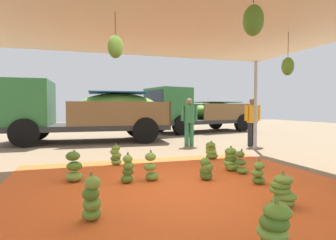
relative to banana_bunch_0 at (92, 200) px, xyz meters
The scene contains 19 objects.
ground_plane 4.33m from the banana_bunch_0, 69.87° to the left, with size 40.00×40.00×0.00m, color #7F6B51.
tarp_orange 1.85m from the banana_bunch_0, 35.46° to the left, with size 5.98×5.46×0.01m, color #E05B23.
tent_canopy 3.14m from the banana_bunch_0, 32.82° to the left, with size 8.00×7.00×2.94m.
banana_bunch_0 is the anchor object (origin of this frame).
banana_bunch_1 2.55m from the banana_bunch_0, ahead, with size 0.44×0.44×0.49m.
banana_bunch_2 2.06m from the banana_bunch_0, 42.85° to the right, with size 0.41×0.44×0.57m.
banana_bunch_3 4.58m from the banana_bunch_0, 45.82° to the left, with size 0.41×0.43×0.48m.
banana_bunch_4 2.98m from the banana_bunch_0, 15.04° to the left, with size 0.33×0.32×0.46m.
banana_bunch_6 3.39m from the banana_bunch_0, 27.18° to the left, with size 0.34×0.32×0.52m.
banana_bunch_7 2.50m from the banana_bunch_0, 31.91° to the left, with size 0.33×0.32×0.46m.
banana_bunch_8 3.51m from the banana_bunch_0, 32.25° to the left, with size 0.36×0.36×0.54m.
banana_bunch_9 1.99m from the banana_bunch_0, 97.32° to the left, with size 0.40×0.43×0.58m.
banana_bunch_10 1.72m from the banana_bunch_0, 66.62° to the left, with size 0.29×0.32×0.55m.
banana_bunch_11 1.94m from the banana_bunch_0, 54.84° to the left, with size 0.35×0.35×0.57m.
banana_bunch_12 3.29m from the banana_bunch_0, 78.45° to the left, with size 0.33×0.33×0.51m.
cargo_truck_main 8.28m from the banana_bunch_0, 90.02° to the left, with size 6.33×2.79×2.40m.
cargo_truck_far 12.69m from the banana_bunch_0, 61.11° to the left, with size 6.62×3.92×2.40m.
worker_0 7.68m from the banana_bunch_0, 41.88° to the left, with size 0.63×0.38×1.71m.
worker_1 6.85m from the banana_bunch_0, 58.51° to the left, with size 0.62×0.38×1.70m.
Camera 1 is at (-1.58, -4.45, 1.37)m, focal length 29.60 mm.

